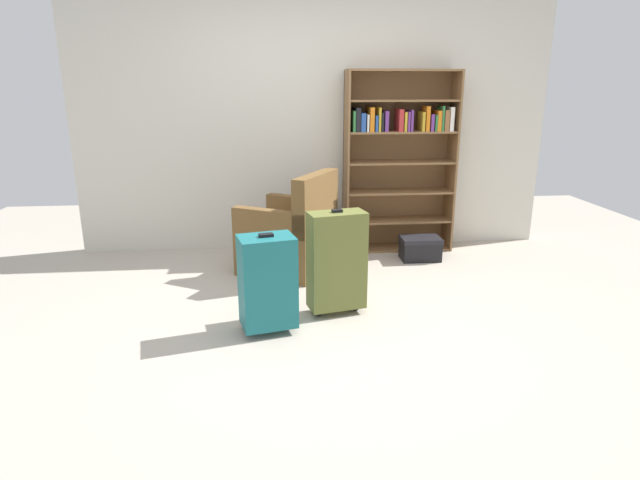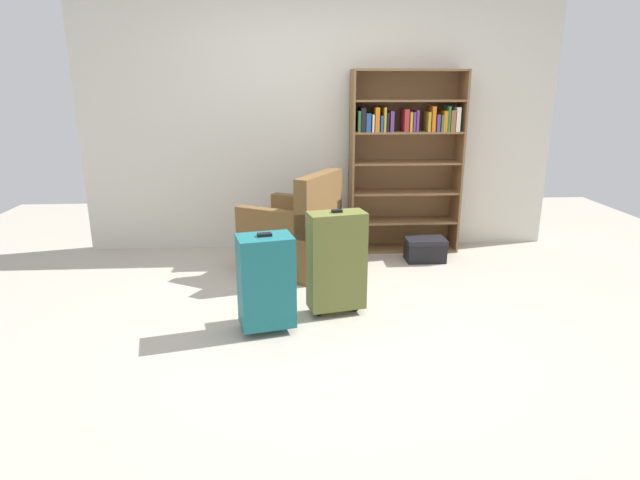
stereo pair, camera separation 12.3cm
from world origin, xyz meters
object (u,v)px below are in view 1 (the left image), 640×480
at_px(mug, 346,261).
at_px(storage_box, 420,248).
at_px(suitcase_olive, 337,261).
at_px(suitcase_teal, 267,282).
at_px(bookshelf, 398,153).
at_px(armchair, 291,236).

bearing_deg(mug, storage_box, 9.51).
xyz_separation_m(suitcase_olive, suitcase_teal, (-0.50, -0.26, -0.04)).
relative_size(storage_box, suitcase_teal, 0.54).
relative_size(bookshelf, mug, 14.74).
xyz_separation_m(mug, suitcase_olive, (-0.22, -1.03, 0.36)).
bearing_deg(storage_box, bookshelf, 109.96).
xyz_separation_m(bookshelf, suitcase_olive, (-0.81, -1.56, -0.57)).
bearing_deg(mug, bookshelf, 42.51).
bearing_deg(suitcase_olive, armchair, 106.60).
xyz_separation_m(storage_box, suitcase_olive, (-0.96, -1.15, 0.29)).
bearing_deg(suitcase_olive, bookshelf, 62.63).
xyz_separation_m(mug, suitcase_teal, (-0.73, -1.28, 0.31)).
bearing_deg(bookshelf, mug, -137.49).
bearing_deg(suitcase_olive, suitcase_teal, -152.87).
relative_size(mug, suitcase_olive, 0.15).
relative_size(armchair, suitcase_teal, 1.37).
xyz_separation_m(armchair, mug, (0.51, 0.04, -0.27)).
relative_size(mug, suitcase_teal, 0.17).
bearing_deg(armchair, storage_box, 7.62).
bearing_deg(mug, armchair, -175.11).
relative_size(storage_box, suitcase_olive, 0.48).
distance_m(bookshelf, suitcase_teal, 2.33).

